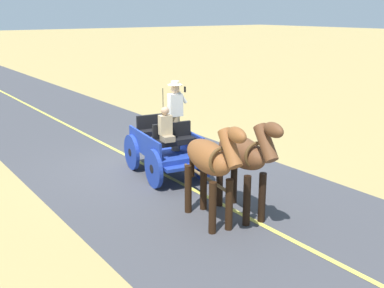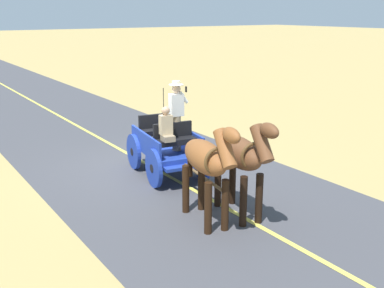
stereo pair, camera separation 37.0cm
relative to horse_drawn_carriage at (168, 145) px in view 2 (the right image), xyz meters
name	(u,v)px [view 2 (the right image)]	position (x,y,z in m)	size (l,w,h in m)	color
ground_plane	(150,166)	(0.07, -0.85, -0.82)	(200.00, 200.00, 0.00)	tan
road_surface	(150,166)	(0.07, -0.85, -0.81)	(6.36, 160.00, 0.01)	#424247
road_centre_stripe	(150,166)	(0.07, -0.85, -0.81)	(0.12, 160.00, 0.00)	#DBCC4C
horse_drawn_carriage	(168,145)	(0.00, 0.00, 0.00)	(1.76, 4.51, 2.50)	#1E3899
horse_near_side	(241,156)	(0.08, 3.05, 0.51)	(0.81, 2.15, 2.21)	brown
horse_off_side	(207,161)	(0.84, 2.94, 0.51)	(0.82, 2.15, 2.21)	brown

